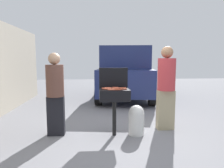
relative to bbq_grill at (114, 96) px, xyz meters
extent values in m
plane|color=slate|center=(0.16, 0.06, -0.81)|extent=(24.00, 24.00, 0.00)
cylinder|color=black|center=(0.00, 0.00, -0.44)|extent=(0.08, 0.08, 0.73)
cube|color=black|center=(0.00, 0.00, 0.04)|extent=(0.60, 0.44, 0.22)
cube|color=black|center=(0.00, 0.22, 0.36)|extent=(0.60, 0.05, 0.42)
cylinder|color=#AD4228|center=(0.05, -0.15, 0.16)|extent=(0.13, 0.04, 0.03)
cylinder|color=#C6593D|center=(-0.12, 0.12, 0.16)|extent=(0.13, 0.03, 0.03)
cylinder|color=#B74C33|center=(0.08, 0.03, 0.16)|extent=(0.13, 0.03, 0.03)
cylinder|color=#AD4228|center=(0.02, -0.03, 0.16)|extent=(0.13, 0.03, 0.03)
cylinder|color=#B74C33|center=(-0.18, -0.01, 0.16)|extent=(0.13, 0.04, 0.03)
cylinder|color=#C6593D|center=(-0.06, -0.09, 0.16)|extent=(0.13, 0.03, 0.03)
cylinder|color=#AD4228|center=(-0.19, 0.05, 0.16)|extent=(0.13, 0.04, 0.03)
cylinder|color=#C6593D|center=(-0.11, 0.08, 0.16)|extent=(0.13, 0.04, 0.03)
cylinder|color=#C6593D|center=(0.18, -0.10, 0.16)|extent=(0.13, 0.03, 0.03)
cylinder|color=#C6593D|center=(-0.07, -0.15, 0.16)|extent=(0.13, 0.03, 0.03)
cylinder|color=#AD4228|center=(0.05, 0.06, 0.16)|extent=(0.13, 0.03, 0.03)
cylinder|color=#AD4228|center=(0.19, 0.08, 0.16)|extent=(0.13, 0.04, 0.03)
cylinder|color=#B74C33|center=(0.03, 0.14, 0.16)|extent=(0.13, 0.03, 0.03)
cylinder|color=#B74C33|center=(-0.14, -0.06, 0.16)|extent=(0.13, 0.03, 0.03)
cylinder|color=silver|center=(0.46, 0.00, -0.58)|extent=(0.32, 0.32, 0.46)
sphere|color=silver|center=(0.46, 0.00, -0.35)|extent=(0.31, 0.31, 0.31)
cube|color=black|center=(-1.19, 0.11, -0.41)|extent=(0.34, 0.18, 0.81)
cylinder|color=brown|center=(-1.19, 0.11, 0.32)|extent=(0.35, 0.35, 0.64)
sphere|color=tan|center=(-1.19, 0.11, 0.75)|extent=(0.24, 0.24, 0.24)
cube|color=gray|center=(1.17, 0.29, -0.37)|extent=(0.37, 0.20, 0.88)
cylinder|color=#B23338|center=(1.17, 0.29, 0.42)|extent=(0.38, 0.38, 0.70)
sphere|color=#936B4C|center=(1.17, 0.29, 0.89)|extent=(0.26, 0.26, 0.26)
cube|color=navy|center=(0.82, 4.25, -0.04)|extent=(2.47, 4.61, 0.90)
cube|color=navy|center=(0.79, 4.05, 0.81)|extent=(2.09, 2.81, 0.80)
cylinder|color=black|center=(1.51, 2.60, -0.49)|extent=(0.30, 0.66, 0.64)
cylinder|color=black|center=(-0.28, 2.84, -0.49)|extent=(0.30, 0.66, 0.64)
cylinder|color=black|center=(1.92, 5.65, -0.49)|extent=(0.30, 0.66, 0.64)
cylinder|color=black|center=(0.13, 5.89, -0.49)|extent=(0.30, 0.66, 0.64)
camera|label=1|loc=(-0.36, -4.02, 0.73)|focal=32.63mm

